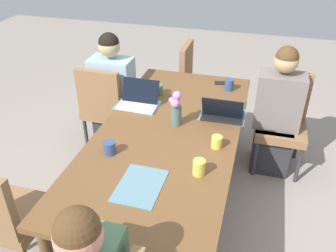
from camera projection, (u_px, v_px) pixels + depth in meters
The scene contains 20 objects.
ground_plane at pixel (168, 204), 3.04m from camera, with size 10.00×10.00×0.00m, color gray.
dining_table at pixel (168, 139), 2.69m from camera, with size 2.21×1.03×0.73m.
chair_near_left_near at pixel (105, 105), 3.50m from camera, with size 0.44×0.44×0.90m.
person_near_left_near at pixel (114, 100), 3.53m from camera, with size 0.36×0.40×1.19m.
chair_far_left_far at pixel (282, 118), 3.29m from camera, with size 0.44×0.44×0.90m.
person_far_left_far at pixel (276, 118), 3.23m from camera, with size 0.36×0.40×1.19m.
chair_near_right_near at pixel (3, 213), 2.27m from camera, with size 0.44×0.44×0.90m.
chair_head_left_right_mid at pixel (196, 80), 3.98m from camera, with size 0.44×0.44×0.90m.
flower_vase at pixel (176, 108), 2.66m from camera, with size 0.11×0.10×0.28m.
placemat_near_left_near at pixel (138, 105), 3.00m from camera, with size 0.36×0.26×0.00m, color slate.
placemat_head_right_left_mid at pixel (141, 186), 2.14m from camera, with size 0.36×0.26×0.00m, color slate.
placemat_far_left_far at pixel (223, 115), 2.86m from camera, with size 0.36×0.26×0.00m, color slate.
laptop_far_left_far at pixel (223, 113), 2.80m from camera, with size 0.22×0.32×0.20m.
laptop_near_left_near at pixel (139, 101), 2.98m from camera, with size 0.22×0.32×0.20m.
coffee_mug_near_left at pixel (217, 142), 2.46m from camera, with size 0.08×0.08×0.09m, color #DBC64C.
coffee_mug_near_right at pixel (199, 167), 2.21m from camera, with size 0.08×0.08×0.10m, color #DBC64C.
coffee_mug_centre_left at pixel (229, 85), 3.23m from camera, with size 0.08×0.08×0.10m, color #33477A.
coffee_mug_centre_right at pixel (110, 148), 2.40m from camera, with size 0.08×0.08×0.09m, color #33477A.
coffee_mug_far_left at pixel (159, 90), 3.15m from camera, with size 0.08×0.08×0.09m, color #47704C.
phone_black at pixel (223, 83), 3.37m from camera, with size 0.15×0.07×0.01m, color black.
Camera 1 is at (2.15, 0.60, 2.16)m, focal length 38.36 mm.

